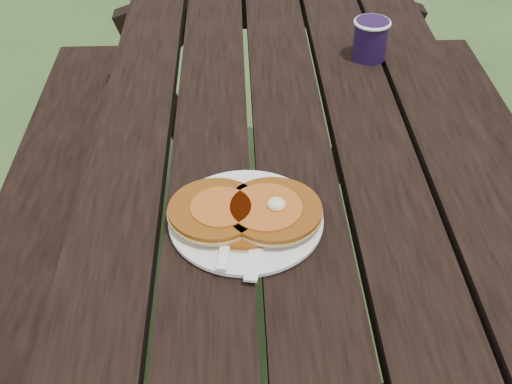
{
  "coord_description": "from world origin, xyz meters",
  "views": [
    {
      "loc": [
        -0.1,
        -1.07,
        1.44
      ],
      "look_at": [
        -0.08,
        -0.3,
        0.8
      ],
      "focal_mm": 45.0,
      "sensor_mm": 36.0,
      "label": 1
    }
  ],
  "objects_px": {
    "picnic_table": "(283,251)",
    "pancake_stack": "(246,212)",
    "coffee_cup": "(371,37)",
    "plate": "(246,220)"
  },
  "relations": [
    {
      "from": "coffee_cup",
      "to": "picnic_table",
      "type": "bearing_deg",
      "value": -131.43
    },
    {
      "from": "plate",
      "to": "coffee_cup",
      "type": "relative_size",
      "value": 2.67
    },
    {
      "from": "picnic_table",
      "to": "pancake_stack",
      "type": "distance_m",
      "value": 0.52
    },
    {
      "from": "plate",
      "to": "pancake_stack",
      "type": "relative_size",
      "value": 0.99
    },
    {
      "from": "picnic_table",
      "to": "plate",
      "type": "height_order",
      "value": "plate"
    },
    {
      "from": "picnic_table",
      "to": "coffee_cup",
      "type": "distance_m",
      "value": 0.53
    },
    {
      "from": "picnic_table",
      "to": "plate",
      "type": "relative_size",
      "value": 7.53
    },
    {
      "from": "pancake_stack",
      "to": "picnic_table",
      "type": "bearing_deg",
      "value": 73.88
    },
    {
      "from": "picnic_table",
      "to": "coffee_cup",
      "type": "xyz_separation_m",
      "value": [
        0.2,
        0.22,
        0.43
      ]
    },
    {
      "from": "picnic_table",
      "to": "plate",
      "type": "bearing_deg",
      "value": -106.26
    }
  ]
}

